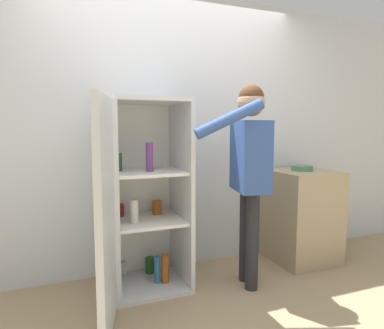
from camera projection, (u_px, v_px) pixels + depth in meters
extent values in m
plane|color=tan|center=(211.00, 316.00, 2.44)|extent=(12.00, 12.00, 0.00)
cube|color=silver|center=(169.00, 134.00, 3.21)|extent=(7.00, 0.06, 2.55)
cube|color=silver|center=(148.00, 283.00, 2.91)|extent=(0.62, 0.60, 0.04)
cube|color=silver|center=(146.00, 101.00, 2.75)|extent=(0.62, 0.60, 0.04)
cube|color=white|center=(140.00, 189.00, 3.09)|extent=(0.62, 0.03, 1.50)
cube|color=silver|center=(111.00, 197.00, 2.72)|extent=(0.03, 0.60, 1.50)
cube|color=silver|center=(181.00, 192.00, 2.94)|extent=(0.04, 0.60, 1.50)
cube|color=white|center=(148.00, 220.00, 2.85)|extent=(0.55, 0.53, 0.02)
cube|color=white|center=(147.00, 172.00, 2.81)|extent=(0.55, 0.53, 0.02)
cube|color=silver|center=(106.00, 217.00, 2.13)|extent=(0.20, 0.61, 1.50)
cylinder|color=#723884|center=(150.00, 157.00, 2.74)|extent=(0.06, 0.06, 0.23)
cylinder|color=teal|center=(157.00, 270.00, 2.87)|extent=(0.05, 0.05, 0.23)
cylinder|color=beige|center=(123.00, 268.00, 3.05)|extent=(0.06, 0.06, 0.11)
cylinder|color=maroon|center=(119.00, 210.00, 2.94)|extent=(0.08, 0.08, 0.11)
cylinder|color=#9E4C19|center=(165.00, 269.00, 2.88)|extent=(0.07, 0.07, 0.24)
cylinder|color=#1E5123|center=(119.00, 162.00, 2.78)|extent=(0.05, 0.05, 0.15)
cylinder|color=#9E4C19|center=(157.00, 207.00, 3.01)|extent=(0.09, 0.09, 0.12)
cylinder|color=#1E5123|center=(150.00, 265.00, 3.07)|extent=(0.08, 0.08, 0.14)
cylinder|color=beige|center=(134.00, 211.00, 2.72)|extent=(0.07, 0.07, 0.19)
cylinder|color=#262628|center=(252.00, 241.00, 2.80)|extent=(0.11, 0.11, 0.81)
cylinder|color=#262628|center=(246.00, 235.00, 2.97)|extent=(0.11, 0.11, 0.81)
cube|color=#335193|center=(250.00, 156.00, 2.81)|extent=(0.32, 0.46, 0.58)
sphere|color=tan|center=(251.00, 102.00, 2.77)|extent=(0.22, 0.22, 0.22)
sphere|color=#4C2D19|center=(251.00, 98.00, 2.76)|extent=(0.21, 0.21, 0.21)
cylinder|color=#335193|center=(229.00, 119.00, 2.51)|extent=(0.53, 0.20, 0.31)
cylinder|color=#335193|center=(242.00, 157.00, 3.05)|extent=(0.08, 0.08, 0.54)
cube|color=tan|center=(301.00, 216.00, 3.43)|extent=(0.59, 0.61, 0.91)
cylinder|color=#517F5B|center=(302.00, 168.00, 3.38)|extent=(0.21, 0.21, 0.05)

